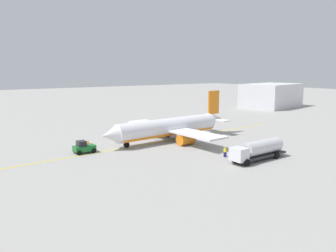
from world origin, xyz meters
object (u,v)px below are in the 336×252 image
Objects in this scene: airplane at (170,128)px; fuel_tanker at (258,149)px; refueling_worker at (225,152)px; safety_cone_nose at (88,142)px; pushback_tug at (84,147)px.

airplane is 2.74× the size of fuel_tanker.
refueling_worker is (0.02, 15.77, -1.78)m from airplane.
refueling_worker is at bearing 123.99° from safety_cone_nose.
safety_cone_nose is (14.93, -22.14, -0.45)m from refueling_worker.
airplane is 8.52× the size of pushback_tug.
fuel_tanker is at bearing 123.68° from refueling_worker.
refueling_worker is at bearing 89.94° from airplane.
refueling_worker is (2.92, -4.38, -0.91)m from fuel_tanker.
airplane reaches higher than fuel_tanker.
pushback_tug is at bearing 62.97° from safety_cone_nose.
refueling_worker is at bearing 138.93° from pushback_tug.
fuel_tanker is 3.11× the size of pushback_tug.
airplane is at bearing -81.81° from fuel_tanker.
airplane reaches higher than refueling_worker.
safety_cone_nose is at bearing -56.06° from fuel_tanker.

